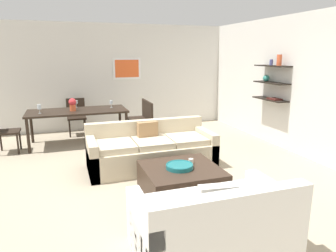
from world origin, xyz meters
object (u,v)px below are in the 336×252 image
at_px(candle_jar, 191,161).
at_px(dining_chair_left_near, 3,128).
at_px(dining_chair_right_far, 141,115).
at_px(wine_glass_left_near, 39,107).
at_px(sofa_beige, 151,151).
at_px(coffee_table, 181,180).
at_px(dining_chair_right_near, 145,119).
at_px(dining_chair_head, 76,114).
at_px(loveseat_white, 214,224).
at_px(wine_glass_right_far, 111,102).
at_px(wine_glass_head, 76,102).
at_px(dining_table, 78,113).
at_px(centerpiece_vase, 73,104).
at_px(decorative_bowl, 180,166).

xyz_separation_m(candle_jar, dining_chair_left_near, (-2.88, 2.74, 0.09)).
bearing_deg(dining_chair_right_far, wine_glass_left_near, -171.64).
relative_size(sofa_beige, dining_chair_right_far, 2.46).
bearing_deg(coffee_table, candle_jar, 27.61).
height_order(dining_chair_right_near, dining_chair_head, same).
distance_m(loveseat_white, wine_glass_right_far, 4.56).
relative_size(wine_glass_head, wine_glass_right_far, 0.98).
distance_m(dining_table, dining_chair_right_far, 1.48).
height_order(dining_chair_right_far, wine_glass_left_near, wine_glass_left_near).
xyz_separation_m(sofa_beige, loveseat_white, (-0.05, -2.49, 0.00)).
relative_size(coffee_table, centerpiece_vase, 3.90).
xyz_separation_m(dining_chair_right_near, centerpiece_vase, (-1.55, 0.16, 0.39)).
distance_m(dining_chair_head, wine_glass_left_near, 1.30).
bearing_deg(candle_jar, coffee_table, -152.39).
distance_m(loveseat_white, candle_jar, 1.50).
height_order(dining_table, wine_glass_left_near, wine_glass_left_near).
bearing_deg(dining_chair_head, candle_jar, -69.54).
relative_size(dining_chair_head, wine_glass_head, 5.58).
distance_m(decorative_bowl, wine_glass_left_near, 3.58).
height_order(decorative_bowl, dining_chair_right_far, dining_chair_right_far).
relative_size(loveseat_white, dining_chair_right_near, 1.79).
relative_size(decorative_bowl, dining_table, 0.18).
relative_size(candle_jar, centerpiece_vase, 0.28).
distance_m(decorative_bowl, wine_glass_right_far, 3.25).
bearing_deg(dining_chair_right_far, sofa_beige, -99.16).
height_order(coffee_table, wine_glass_left_near, wine_glass_left_near).
distance_m(wine_glass_head, wine_glass_right_far, 0.81).
bearing_deg(wine_glass_left_near, decorative_bowl, -56.55).
relative_size(wine_glass_right_far, centerpiece_vase, 0.59).
distance_m(loveseat_white, dining_chair_right_near, 4.21).
relative_size(decorative_bowl, dining_chair_left_near, 0.44).
relative_size(dining_table, centerpiece_vase, 7.71).
bearing_deg(sofa_beige, wine_glass_left_near, 136.03).
xyz_separation_m(decorative_bowl, centerpiece_vase, (-1.30, 3.03, 0.48)).
height_order(decorative_bowl, dining_chair_right_near, dining_chair_right_near).
height_order(dining_table, wine_glass_head, wine_glass_head).
bearing_deg(dining_table, dining_chair_right_far, 8.18).
xyz_separation_m(dining_chair_left_near, dining_chair_head, (1.46, 1.08, 0.00)).
relative_size(coffee_table, wine_glass_head, 6.72).
bearing_deg(wine_glass_right_far, dining_table, -171.31).
relative_size(sofa_beige, decorative_bowl, 5.63).
height_order(decorative_bowl, candle_jar, candle_jar).
xyz_separation_m(candle_jar, dining_chair_right_near, (0.03, 2.74, 0.09)).
relative_size(decorative_bowl, wine_glass_head, 2.44).
bearing_deg(dining_chair_left_near, wine_glass_right_far, 8.36).
relative_size(dining_table, dining_chair_head, 2.38).
relative_size(dining_chair_left_near, dining_chair_right_far, 1.00).
height_order(loveseat_white, decorative_bowl, loveseat_white).
relative_size(coffee_table, dining_table, 0.51).
xyz_separation_m(coffee_table, dining_chair_left_near, (-2.69, 2.84, 0.31)).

